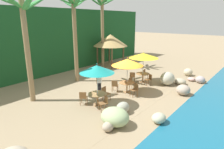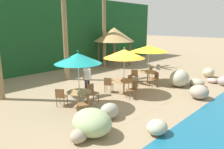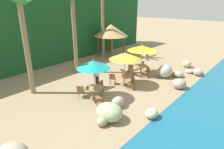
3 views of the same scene
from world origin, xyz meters
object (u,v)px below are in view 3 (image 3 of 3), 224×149
(palm_tree_nearest, at_px, (23,28))
(umbrella_yellow, at_px, (142,48))
(chair_orange_seaward, at_px, (129,75))
(waiter_in_white, at_px, (97,74))
(dining_table_teal, at_px, (94,89))
(chair_orange_left, at_px, (132,82))
(umbrella_orange, at_px, (125,56))
(chair_teal_left, at_px, (100,96))
(chair_yellow_inland, at_px, (131,68))
(chair_teal_inland, at_px, (81,91))
(chair_orange_inland, at_px, (112,78))
(palapa_hut, at_px, (111,30))
(chair_yellow_seaward, at_px, (144,65))
(dining_table_orange, at_px, (124,77))
(dining_table_yellow, at_px, (141,67))
(chair_yellow_left, at_px, (147,71))
(palm_tree_third, at_px, (103,12))
(umbrella_teal, at_px, (94,64))
(palm_tree_second, at_px, (73,18))

(palm_tree_nearest, bearing_deg, umbrella_yellow, -24.37)
(chair_orange_seaward, xyz_separation_m, waiter_in_white, (-2.38, 1.08, 0.47))
(dining_table_teal, bearing_deg, chair_orange_left, -20.58)
(umbrella_orange, bearing_deg, dining_table_teal, 176.81)
(chair_teal_left, relative_size, chair_yellow_inland, 1.00)
(dining_table_teal, relative_size, chair_teal_inland, 1.26)
(chair_orange_inland, bearing_deg, dining_table_teal, -166.91)
(palapa_hut, bearing_deg, umbrella_orange, -132.76)
(chair_teal_inland, height_order, chair_yellow_seaward, same)
(dining_table_orange, bearing_deg, dining_table_yellow, 7.40)
(palm_tree_nearest, bearing_deg, chair_orange_seaward, -32.67)
(chair_orange_inland, bearing_deg, chair_yellow_left, -21.37)
(chair_teal_left, bearing_deg, chair_orange_inland, 26.76)
(chair_orange_left, relative_size, chair_yellow_left, 1.00)
(dining_table_orange, bearing_deg, chair_orange_seaward, 9.81)
(palm_tree_third, bearing_deg, dining_table_orange, -126.08)
(chair_orange_inland, relative_size, palapa_hut, 0.23)
(dining_table_teal, distance_m, dining_table_orange, 2.86)
(dining_table_orange, height_order, chair_orange_inland, chair_orange_inland)
(umbrella_orange, bearing_deg, chair_orange_seaward, 9.81)
(umbrella_teal, xyz_separation_m, palapa_hut, (8.57, 6.03, 0.56))
(chair_orange_left, bearing_deg, dining_table_teal, 159.42)
(palm_tree_third, bearing_deg, chair_yellow_inland, -114.41)
(chair_orange_seaward, height_order, chair_yellow_seaward, same)
(dining_table_teal, xyz_separation_m, palm_tree_third, (7.48, 6.20, 4.08))
(chair_orange_seaward, xyz_separation_m, palm_tree_third, (3.79, 6.21, 4.18))
(chair_orange_inland, relative_size, palm_tree_second, 0.13)
(chair_orange_inland, xyz_separation_m, palm_tree_third, (5.11, 5.65, 4.18))
(palm_tree_nearest, bearing_deg, palm_tree_third, 14.70)
(dining_table_orange, height_order, umbrella_yellow, umbrella_yellow)
(umbrella_teal, xyz_separation_m, umbrella_orange, (2.85, -0.16, -0.06))
(umbrella_orange, bearing_deg, umbrella_teal, 176.81)
(chair_teal_left, height_order, chair_yellow_left, same)
(chair_teal_inland, bearing_deg, umbrella_orange, -13.46)
(chair_orange_left, distance_m, chair_yellow_inland, 3.05)
(umbrella_teal, height_order, chair_yellow_inland, umbrella_teal)
(chair_yellow_left, distance_m, palapa_hut, 7.73)
(chair_orange_seaward, bearing_deg, chair_teal_left, -168.88)
(palm_tree_second, bearing_deg, umbrella_orange, -85.37)
(umbrella_orange, bearing_deg, chair_yellow_left, -9.82)
(dining_table_yellow, height_order, palm_tree_second, palm_tree_second)
(chair_orange_seaward, height_order, palm_tree_third, palm_tree_third)
(chair_orange_left, height_order, chair_yellow_inland, same)
(umbrella_orange, bearing_deg, dining_table_orange, 0.00)
(chair_teal_left, bearing_deg, dining_table_orange, 11.47)
(dining_table_yellow, bearing_deg, umbrella_teal, -177.96)
(palm_tree_nearest, bearing_deg, palm_tree_second, 11.77)
(umbrella_orange, xyz_separation_m, palm_tree_third, (4.63, 6.36, 2.50))
(chair_teal_inland, bearing_deg, palm_tree_nearest, 116.76)
(dining_table_orange, xyz_separation_m, palm_tree_second, (-0.39, 4.79, 3.90))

